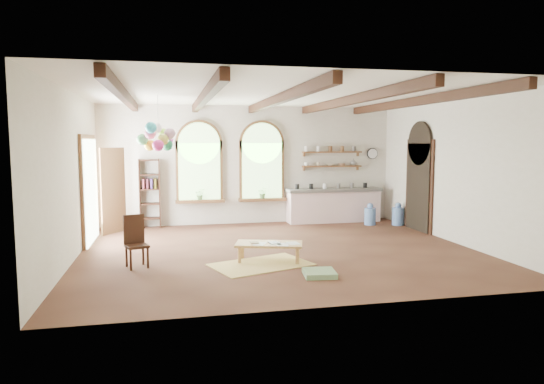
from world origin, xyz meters
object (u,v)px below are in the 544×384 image
object	(u,v)px
kitchen_counter	(333,205)
balloon_cluster	(158,137)
coffee_table	(269,245)
side_chair	(137,252)

from	to	relation	value
kitchen_counter	balloon_cluster	size ratio (longest dim) A/B	2.33
kitchen_counter	coffee_table	distance (m)	4.88
balloon_cluster	side_chair	bearing A→B (deg)	-104.35
coffee_table	side_chair	distance (m)	2.41
kitchen_counter	side_chair	distance (m)	6.47
balloon_cluster	kitchen_counter	bearing A→B (deg)	26.99
side_chair	balloon_cluster	bearing A→B (deg)	75.65
coffee_table	side_chair	bearing A→B (deg)	177.70
kitchen_counter	coffee_table	size ratio (longest dim) A/B	1.98
coffee_table	balloon_cluster	world-z (taller)	balloon_cluster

